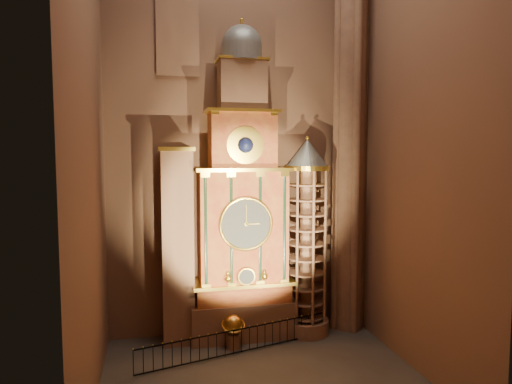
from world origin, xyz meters
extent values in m
plane|color=#383330|center=(0.00, 0.00, 0.00)|extent=(14.00, 14.00, 0.00)
plane|color=brown|center=(0.00, 6.00, 11.00)|extent=(22.00, 0.00, 22.00)
plane|color=brown|center=(-7.00, 0.00, 11.00)|extent=(0.00, 22.00, 22.00)
plane|color=brown|center=(7.00, 0.00, 11.00)|extent=(0.00, 22.00, 22.00)
cube|color=#8C634C|center=(0.00, 5.00, 1.00)|extent=(5.60, 2.20, 2.00)
cube|color=maroon|center=(0.00, 5.00, 2.50)|extent=(5.00, 2.00, 1.00)
cube|color=gold|center=(0.00, 4.95, 3.05)|extent=(5.40, 2.30, 0.18)
cube|color=maroon|center=(0.00, 5.00, 6.00)|extent=(4.60, 2.00, 6.00)
cylinder|color=black|center=(-2.05, 4.14, 6.00)|extent=(0.32, 0.32, 5.60)
cylinder|color=black|center=(-0.75, 4.14, 6.00)|extent=(0.32, 0.32, 5.60)
cylinder|color=black|center=(0.75, 4.14, 6.00)|extent=(0.32, 0.32, 5.60)
cylinder|color=black|center=(2.05, 4.14, 6.00)|extent=(0.32, 0.32, 5.60)
cube|color=gold|center=(0.00, 4.95, 9.05)|extent=(5.00, 2.25, 0.18)
cylinder|color=#2D3033|center=(0.00, 3.99, 6.30)|extent=(2.60, 0.12, 2.60)
torus|color=gold|center=(0.00, 3.94, 6.30)|extent=(2.80, 0.16, 2.80)
cylinder|color=gold|center=(0.00, 3.84, 3.60)|extent=(0.90, 0.10, 0.90)
sphere|color=gold|center=(-0.95, 3.89, 3.55)|extent=(0.36, 0.36, 0.36)
sphere|color=gold|center=(0.95, 3.89, 3.55)|extent=(0.36, 0.36, 0.36)
cube|color=maroon|center=(0.00, 5.00, 10.50)|extent=(3.40, 1.80, 3.00)
sphere|color=#0C123C|center=(0.00, 4.09, 10.30)|extent=(0.80, 0.80, 0.80)
cube|color=gold|center=(0.00, 4.95, 12.05)|extent=(3.80, 2.00, 0.15)
cube|color=#8C634C|center=(0.00, 5.00, 13.30)|extent=(2.40, 1.60, 2.60)
sphere|color=slate|center=(0.00, 5.00, 15.40)|extent=(2.10, 2.10, 2.10)
cylinder|color=gold|center=(0.00, 5.00, 16.30)|extent=(0.14, 0.14, 0.80)
cube|color=#8C634C|center=(-3.40, 5.00, 5.00)|extent=(1.60, 1.40, 10.00)
cube|color=gold|center=(-3.40, 4.58, 3.00)|extent=(1.35, 0.10, 2.10)
cube|color=#492213|center=(-3.40, 4.52, 3.00)|extent=(1.05, 0.04, 1.75)
cube|color=gold|center=(-3.40, 4.58, 5.60)|extent=(1.35, 0.10, 2.10)
cube|color=#492213|center=(-3.40, 4.52, 5.60)|extent=(1.05, 0.04, 1.75)
cube|color=gold|center=(-3.40, 4.58, 8.20)|extent=(1.35, 0.10, 2.10)
cube|color=#492213|center=(-3.40, 4.52, 8.20)|extent=(1.05, 0.04, 1.75)
cube|color=gold|center=(-3.40, 5.00, 10.10)|extent=(1.80, 1.60, 0.20)
cylinder|color=#8C634C|center=(3.50, 4.70, 0.40)|extent=(2.50, 2.50, 0.80)
cylinder|color=#8C634C|center=(3.50, 4.70, 4.90)|extent=(0.70, 0.70, 8.20)
cylinder|color=gold|center=(3.50, 4.70, 9.10)|extent=(2.40, 2.40, 0.25)
cone|color=slate|center=(3.50, 4.70, 9.90)|extent=(2.30, 2.30, 1.50)
sphere|color=gold|center=(3.50, 4.70, 10.70)|extent=(0.20, 0.20, 0.20)
cylinder|color=#8C634C|center=(6.10, 5.00, 11.00)|extent=(1.60, 1.60, 22.00)
cylinder|color=#8C634C|center=(6.90, 5.00, 11.00)|extent=(0.44, 0.44, 22.00)
cylinder|color=#8C634C|center=(5.30, 5.00, 11.00)|extent=(0.44, 0.44, 22.00)
cylinder|color=#8C634C|center=(6.10, 5.80, 11.00)|extent=(0.44, 0.44, 22.00)
cylinder|color=#8C634C|center=(6.10, 4.20, 11.00)|extent=(0.44, 0.44, 22.00)
cube|color=navy|center=(-3.20, 5.94, 16.50)|extent=(2.00, 0.10, 5.00)
cube|color=#8C634C|center=(-3.20, 5.88, 16.50)|extent=(2.20, 0.06, 5.20)
cylinder|color=#8C634C|center=(-0.75, 3.60, 0.38)|extent=(0.65, 0.65, 0.76)
sphere|color=gold|center=(-0.75, 3.60, 1.25)|extent=(0.97, 0.97, 0.97)
torus|color=gold|center=(-0.75, 3.60, 1.25)|extent=(1.20, 1.13, 0.53)
cube|color=black|center=(-0.67, 2.84, 1.25)|extent=(9.82, 2.67, 0.05)
cube|color=black|center=(-0.67, 2.84, 0.11)|extent=(9.82, 2.67, 0.05)
camera|label=1|loc=(-4.58, -18.53, 9.88)|focal=32.00mm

